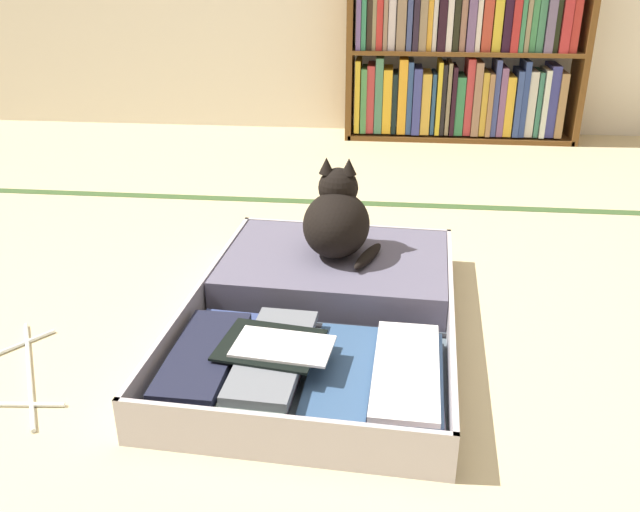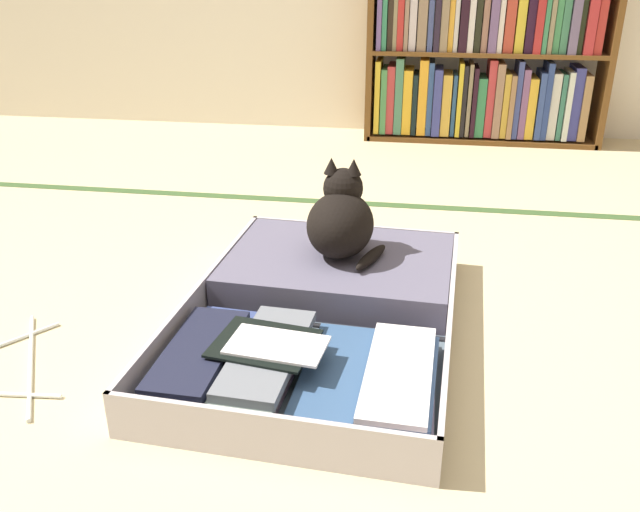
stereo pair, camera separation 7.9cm
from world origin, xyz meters
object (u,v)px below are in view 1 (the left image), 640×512
object	(u,v)px
bookshelf	(462,56)
clothes_hanger	(11,375)
black_cat	(336,220)
open_suitcase	(324,304)

from	to	relation	value
bookshelf	clothes_hanger	bearing A→B (deg)	-117.24
bookshelf	black_cat	xyz separation A→B (m)	(-0.48, -1.75, -0.21)
clothes_hanger	bookshelf	bearing A→B (deg)	62.76
open_suitcase	black_cat	world-z (taller)	black_cat
black_cat	open_suitcase	bearing A→B (deg)	-94.38
bookshelf	clothes_hanger	world-z (taller)	bookshelf
bookshelf	clothes_hanger	xyz separation A→B (m)	(-1.17, -2.28, -0.41)
bookshelf	clothes_hanger	size ratio (longest dim) A/B	2.87
open_suitcase	black_cat	xyz separation A→B (m)	(0.02, 0.20, 0.16)
bookshelf	open_suitcase	xyz separation A→B (m)	(-0.49, -1.95, -0.36)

